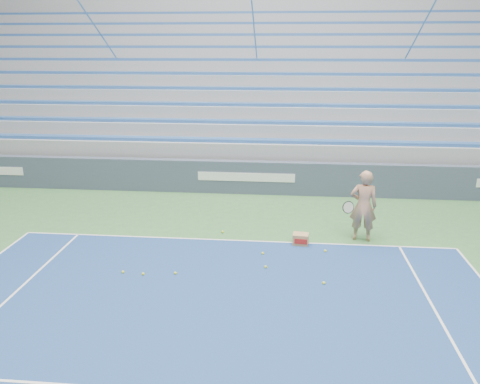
# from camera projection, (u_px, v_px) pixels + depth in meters

# --- Properties ---
(sponsor_barrier) EXTENTS (30.00, 0.32, 1.10)m
(sponsor_barrier) POSITION_uv_depth(u_px,v_px,m) (247.00, 177.00, 15.53)
(sponsor_barrier) COLOR #3A4559
(sponsor_barrier) RESTS_ON ground
(bleachers) EXTENTS (31.00, 9.15, 7.30)m
(bleachers) POSITION_uv_depth(u_px,v_px,m) (257.00, 102.00, 20.41)
(bleachers) COLOR gray
(bleachers) RESTS_ON ground
(tennis_player) EXTENTS (0.97, 0.88, 1.83)m
(tennis_player) POSITION_uv_depth(u_px,v_px,m) (363.00, 206.00, 11.70)
(tennis_player) COLOR tan
(tennis_player) RESTS_ON ground
(ball_box) EXTENTS (0.41, 0.34, 0.29)m
(ball_box) POSITION_uv_depth(u_px,v_px,m) (301.00, 239.00, 11.64)
(ball_box) COLOR #A88251
(ball_box) RESTS_ON ground
(tennis_ball_0) EXTENTS (0.07, 0.07, 0.07)m
(tennis_ball_0) POSITION_uv_depth(u_px,v_px,m) (175.00, 273.00, 10.16)
(tennis_ball_0) COLOR yellow
(tennis_ball_0) RESTS_ON ground
(tennis_ball_1) EXTENTS (0.07, 0.07, 0.07)m
(tennis_ball_1) POSITION_uv_depth(u_px,v_px,m) (123.00, 272.00, 10.21)
(tennis_ball_1) COLOR yellow
(tennis_ball_1) RESTS_ON ground
(tennis_ball_2) EXTENTS (0.07, 0.07, 0.07)m
(tennis_ball_2) POSITION_uv_depth(u_px,v_px,m) (325.00, 251.00, 11.25)
(tennis_ball_2) COLOR yellow
(tennis_ball_2) RESTS_ON ground
(tennis_ball_3) EXTENTS (0.07, 0.07, 0.07)m
(tennis_ball_3) POSITION_uv_depth(u_px,v_px,m) (263.00, 253.00, 11.11)
(tennis_ball_3) COLOR yellow
(tennis_ball_3) RESTS_ON ground
(tennis_ball_4) EXTENTS (0.07, 0.07, 0.07)m
(tennis_ball_4) POSITION_uv_depth(u_px,v_px,m) (324.00, 283.00, 9.74)
(tennis_ball_4) COLOR yellow
(tennis_ball_4) RESTS_ON ground
(tennis_ball_5) EXTENTS (0.07, 0.07, 0.07)m
(tennis_ball_5) POSITION_uv_depth(u_px,v_px,m) (266.00, 267.00, 10.44)
(tennis_ball_5) COLOR yellow
(tennis_ball_5) RESTS_ON ground
(tennis_ball_6) EXTENTS (0.07, 0.07, 0.07)m
(tennis_ball_6) POSITION_uv_depth(u_px,v_px,m) (143.00, 274.00, 10.12)
(tennis_ball_6) COLOR yellow
(tennis_ball_6) RESTS_ON ground
(tennis_ball_7) EXTENTS (0.07, 0.07, 0.07)m
(tennis_ball_7) POSITION_uv_depth(u_px,v_px,m) (223.00, 232.00, 12.38)
(tennis_ball_7) COLOR yellow
(tennis_ball_7) RESTS_ON ground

